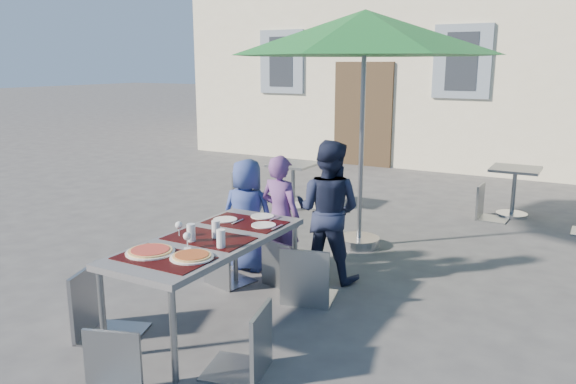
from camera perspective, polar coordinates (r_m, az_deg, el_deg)
The scene contains 21 objects.
ground at distance 5.04m, azimuth -3.53°, elevation -12.55°, with size 90.00×90.00×0.00m, color #3F3F42.
dining_table at distance 4.72m, azimuth -8.03°, elevation -5.34°, with size 0.80×1.85×0.76m.
pizza_near_left at distance 4.42m, azimuth -13.82°, elevation -5.86°, with size 0.37×0.37×0.03m.
pizza_near_right at distance 4.25m, azimuth -9.74°, elevation -6.45°, with size 0.33×0.33×0.03m.
glassware at distance 4.58m, azimuth -8.54°, elevation -4.16°, with size 0.55×0.39×0.15m.
place_settings at distance 5.16m, azimuth -3.82°, elevation -2.87°, with size 0.67×0.48×0.01m.
child_0 at distance 5.95m, azimuth -4.16°, elevation -2.35°, with size 0.59×0.38×1.20m, color navy.
child_1 at distance 5.73m, azimuth -0.77°, elevation -2.53°, with size 0.46×0.30×1.27m, color #633C7B.
child_2 at distance 5.67m, azimuth 4.07°, elevation -1.90°, with size 0.70×0.40×1.43m, color #1B213B.
chair_0 at distance 5.57m, azimuth -6.59°, elevation -4.46°, with size 0.47×0.47×0.87m.
chair_1 at distance 5.51m, azimuth -0.46°, elevation -4.39°, with size 0.49×0.49×0.90m.
chair_2 at distance 5.09m, azimuth 2.01°, elevation -4.86°, with size 0.55×0.55×1.03m.
chair_3 at distance 4.75m, azimuth -18.97°, elevation -6.79°, with size 0.60×0.59×1.05m.
chair_4 at distance 3.98m, azimuth -4.15°, elevation -10.94°, with size 0.51×0.51×0.95m.
chair_5 at distance 3.81m, azimuth -18.31°, elevation -13.25°, with size 0.51×0.51×0.90m.
patio_umbrella at distance 6.56m, azimuth 7.81°, elevation 15.60°, with size 3.04×3.04×2.75m.
cafe_table_0 at distance 8.56m, azimuth 0.53°, elevation 1.35°, with size 0.64×0.64×0.69m.
bg_chair_l_0 at distance 8.87m, azimuth -4.45°, elevation 2.54°, with size 0.44×0.44×0.97m.
bg_chair_r_0 at distance 8.57m, azimuth 3.54°, elevation 2.19°, with size 0.50×0.49×0.97m.
cafe_table_1 at distance 8.71m, azimuth 22.00°, elevation 0.75°, with size 0.66×0.66×0.71m.
bg_chair_l_1 at distance 8.41m, azimuth 19.73°, elevation 1.00°, with size 0.43×0.42×0.92m.
Camera 1 is at (2.48, -3.81, 2.16)m, focal length 35.00 mm.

